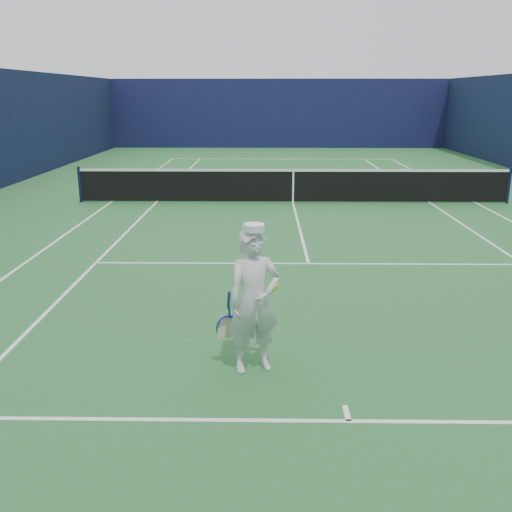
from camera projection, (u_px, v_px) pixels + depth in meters
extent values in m
plane|color=#25612E|center=(293.00, 203.00, 17.13)|extent=(80.00, 80.00, 0.00)
cube|color=white|center=(282.00, 159.00, 28.55)|extent=(11.03, 0.06, 0.01)
cube|color=white|center=(349.00, 421.00, 5.70)|extent=(11.03, 0.06, 0.01)
cube|color=white|center=(111.00, 202.00, 17.20)|extent=(0.06, 23.83, 0.01)
cube|color=white|center=(476.00, 203.00, 17.04)|extent=(0.06, 23.83, 0.01)
cube|color=white|center=(157.00, 202.00, 17.18)|extent=(0.06, 23.77, 0.01)
cube|color=white|center=(430.00, 203.00, 17.06)|extent=(0.06, 23.77, 0.01)
cube|color=white|center=(285.00, 174.00, 23.28)|extent=(8.23, 0.06, 0.01)
cube|color=white|center=(309.00, 264.00, 10.97)|extent=(8.23, 0.06, 0.01)
cube|color=white|center=(293.00, 203.00, 17.12)|extent=(0.06, 12.80, 0.01)
cube|color=white|center=(282.00, 159.00, 28.41)|extent=(0.06, 0.30, 0.01)
cube|color=white|center=(347.00, 413.00, 5.84)|extent=(0.06, 0.30, 0.01)
cube|color=#0E1136|center=(279.00, 114.00, 33.88)|extent=(20.12, 0.12, 4.00)
cylinder|color=#141E4C|center=(80.00, 184.00, 17.07)|extent=(0.09, 0.09, 1.07)
cylinder|color=#141E4C|center=(509.00, 185.00, 16.89)|extent=(0.09, 0.09, 1.07)
cube|color=black|center=(293.00, 186.00, 16.99)|extent=(12.79, 0.02, 0.92)
cube|color=white|center=(293.00, 170.00, 16.86)|extent=(12.79, 0.04, 0.07)
cube|color=white|center=(293.00, 187.00, 17.00)|extent=(0.05, 0.03, 0.94)
imported|color=silver|center=(254.00, 301.00, 6.57)|extent=(0.72, 0.59, 1.71)
cylinder|color=white|center=(254.00, 228.00, 6.33)|extent=(0.24, 0.24, 0.08)
cube|color=white|center=(250.00, 228.00, 6.46)|extent=(0.20, 0.15, 0.02)
cylinder|color=navy|center=(229.00, 300.00, 6.55)|extent=(0.06, 0.10, 0.22)
cube|color=#1F2EAB|center=(229.00, 312.00, 6.65)|extent=(0.03, 0.03, 0.14)
torus|color=#1F2EAB|center=(226.00, 327.00, 6.77)|extent=(0.31, 0.19, 0.29)
cube|color=beige|center=(226.00, 327.00, 6.77)|extent=(0.21, 0.08, 0.30)
sphere|color=yellow|center=(272.00, 289.00, 6.72)|extent=(0.07, 0.07, 0.07)
sphere|color=yellow|center=(275.00, 286.00, 6.74)|extent=(0.07, 0.07, 0.07)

